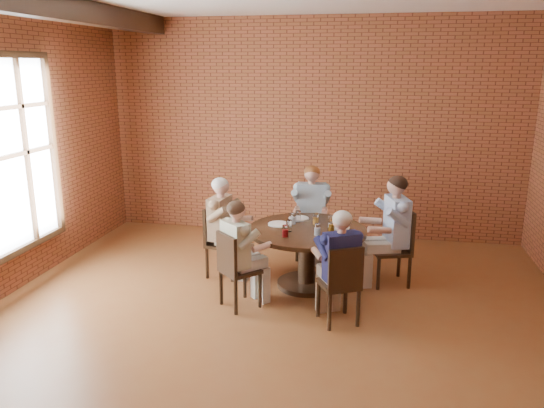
% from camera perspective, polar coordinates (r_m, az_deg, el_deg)
% --- Properties ---
extents(floor, '(7.00, 7.00, 0.00)m').
position_cam_1_polar(floor, '(5.55, -0.54, -14.03)').
color(floor, brown).
rests_on(floor, ground).
extents(wall_back, '(7.00, 0.00, 7.00)m').
position_cam_1_polar(wall_back, '(8.38, 4.30, 8.03)').
color(wall_back, brown).
rests_on(wall_back, ground).
extents(wall_front, '(7.00, 0.00, 7.00)m').
position_cam_1_polar(wall_front, '(1.88, -23.87, -17.85)').
color(wall_front, brown).
rests_on(wall_front, ground).
extents(ceiling_beam, '(0.22, 6.90, 0.26)m').
position_cam_1_polar(ceiling_beam, '(5.91, -26.09, 19.13)').
color(ceiling_beam, black).
rests_on(ceiling_beam, ceiling).
extents(dining_table, '(1.44, 1.44, 0.75)m').
position_cam_1_polar(dining_table, '(6.52, 3.76, -4.51)').
color(dining_table, black).
rests_on(dining_table, floor).
extents(chair_a, '(0.56, 0.56, 0.96)m').
position_cam_1_polar(chair_a, '(6.79, 13.35, -4.17)').
color(chair_a, black).
rests_on(chair_a, floor).
extents(diner_a, '(0.81, 0.73, 1.38)m').
position_cam_1_polar(diner_a, '(6.71, 12.70, -2.83)').
color(diner_a, '#395A95').
rests_on(diner_a, floor).
extents(chair_b, '(0.45, 0.45, 0.93)m').
position_cam_1_polar(chair_b, '(7.59, 4.23, -1.91)').
color(chair_b, black).
rests_on(chair_b, floor).
extents(diner_b, '(0.57, 0.68, 1.32)m').
position_cam_1_polar(diner_b, '(7.46, 4.22, -0.95)').
color(diner_b, '#8298A6').
rests_on(diner_b, floor).
extents(chair_c, '(0.46, 0.46, 0.92)m').
position_cam_1_polar(chair_c, '(6.91, -5.74, -3.67)').
color(chair_c, black).
rests_on(chair_c, floor).
extents(diner_c, '(0.69, 0.59, 1.30)m').
position_cam_1_polar(diner_c, '(6.83, -5.16, -2.56)').
color(diner_c, brown).
rests_on(diner_c, floor).
extents(chair_d, '(0.54, 0.54, 0.89)m').
position_cam_1_polar(chair_d, '(5.97, -4.05, -6.80)').
color(chair_d, black).
rests_on(chair_d, floor).
extents(diner_d, '(0.74, 0.75, 1.24)m').
position_cam_1_polar(diner_d, '(5.96, -3.48, -5.45)').
color(diner_d, '#B9A491').
rests_on(diner_d, floor).
extents(chair_e, '(0.51, 0.51, 0.89)m').
position_cam_1_polar(chair_e, '(5.62, 7.48, -8.31)').
color(chair_e, black).
rests_on(chair_e, floor).
extents(diner_e, '(0.69, 0.73, 1.24)m').
position_cam_1_polar(diner_e, '(5.63, 7.23, -6.78)').
color(diner_e, '#16173E').
rests_on(diner_e, floor).
extents(plate_a, '(0.26, 0.26, 0.01)m').
position_cam_1_polar(plate_a, '(6.51, 7.22, -2.51)').
color(plate_a, white).
rests_on(plate_a, dining_table).
extents(plate_b, '(0.26, 0.26, 0.01)m').
position_cam_1_polar(plate_b, '(6.84, 2.88, -1.55)').
color(plate_b, white).
rests_on(plate_b, dining_table).
extents(plate_c, '(0.26, 0.26, 0.01)m').
position_cam_1_polar(plate_c, '(6.59, 0.71, -2.16)').
color(plate_c, white).
rests_on(plate_c, dining_table).
extents(plate_d, '(0.26, 0.26, 0.01)m').
position_cam_1_polar(plate_d, '(6.05, 5.96, -3.80)').
color(plate_d, white).
rests_on(plate_d, dining_table).
extents(glass_a, '(0.07, 0.07, 0.14)m').
position_cam_1_polar(glass_a, '(6.51, 6.37, -1.89)').
color(glass_a, white).
rests_on(glass_a, dining_table).
extents(glass_b, '(0.07, 0.07, 0.14)m').
position_cam_1_polar(glass_b, '(6.60, 4.72, -1.61)').
color(glass_b, white).
rests_on(glass_b, dining_table).
extents(glass_c, '(0.07, 0.07, 0.14)m').
position_cam_1_polar(glass_c, '(6.71, 2.83, -1.32)').
color(glass_c, white).
rests_on(glass_c, dining_table).
extents(glass_d, '(0.07, 0.07, 0.14)m').
position_cam_1_polar(glass_d, '(6.60, 2.25, -1.58)').
color(glass_d, white).
rests_on(glass_d, dining_table).
extents(glass_e, '(0.07, 0.07, 0.14)m').
position_cam_1_polar(glass_e, '(6.31, 1.83, -2.34)').
color(glass_e, white).
rests_on(glass_e, dining_table).
extents(glass_f, '(0.07, 0.07, 0.14)m').
position_cam_1_polar(glass_f, '(6.11, 1.43, -2.93)').
color(glass_f, white).
rests_on(glass_f, dining_table).
extents(glass_g, '(0.07, 0.07, 0.14)m').
position_cam_1_polar(glass_g, '(6.19, 4.90, -2.75)').
color(glass_g, white).
rests_on(glass_g, dining_table).
extents(glass_h, '(0.07, 0.07, 0.14)m').
position_cam_1_polar(glass_h, '(6.34, 6.42, -2.35)').
color(glass_h, white).
rests_on(glass_h, dining_table).
extents(smartphone, '(0.12, 0.17, 0.01)m').
position_cam_1_polar(smartphone, '(6.17, 6.22, -3.46)').
color(smartphone, black).
rests_on(smartphone, dining_table).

